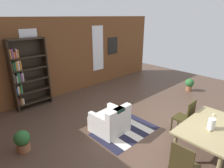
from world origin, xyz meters
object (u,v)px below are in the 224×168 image
(potted_plant_by_shelf, at_px, (189,84))
(potted_plant_corner, at_px, (22,141))
(vase_on_table, at_px, (211,124))
(bookshelf_tall, at_px, (27,74))
(dining_chair_head_left, at_px, (183,166))
(armchair_white, at_px, (111,121))
(dining_table, at_px, (212,130))
(dining_chair_far_right, at_px, (186,117))

(potted_plant_by_shelf, height_order, potted_plant_corner, potted_plant_by_shelf)
(vase_on_table, bearing_deg, bookshelf_tall, 108.36)
(dining_chair_head_left, relative_size, potted_plant_by_shelf, 1.91)
(potted_plant_corner, bearing_deg, vase_on_table, -47.55)
(vase_on_table, relative_size, bookshelf_tall, 0.10)
(bookshelf_tall, distance_m, armchair_white, 3.12)
(potted_plant_by_shelf, bearing_deg, potted_plant_corner, 172.20)
(vase_on_table, bearing_deg, potted_plant_by_shelf, 30.37)
(dining_table, relative_size, potted_plant_corner, 3.29)
(dining_table, xyz_separation_m, potted_plant_corner, (-2.78, 2.89, -0.40))
(dining_chair_far_right, xyz_separation_m, armchair_white, (-1.21, 1.39, -0.23))
(vase_on_table, height_order, potted_plant_by_shelf, vase_on_table)
(dining_chair_head_left, relative_size, armchair_white, 1.12)
(dining_table, distance_m, dining_chair_head_left, 1.19)
(dining_table, bearing_deg, dining_chair_far_right, 63.31)
(dining_table, xyz_separation_m, dining_chair_head_left, (-1.19, -0.00, -0.15))
(dining_chair_head_left, xyz_separation_m, potted_plant_corner, (-1.59, 2.89, -0.25))
(dining_table, height_order, armchair_white, armchair_white)
(potted_plant_corner, bearing_deg, dining_chair_head_left, -61.14)
(armchair_white, relative_size, potted_plant_corner, 1.71)
(dining_chair_far_right, height_order, bookshelf_tall, bookshelf_tall)
(vase_on_table, relative_size, armchair_white, 0.27)
(vase_on_table, xyz_separation_m, potted_plant_corner, (-2.64, 2.89, -0.60))
(vase_on_table, xyz_separation_m, armchair_white, (-0.71, 2.12, -0.58))
(bookshelf_tall, bearing_deg, vase_on_table, -71.64)
(dining_chair_head_left, distance_m, potted_plant_corner, 3.31)
(dining_chair_far_right, relative_size, potted_plant_by_shelf, 1.91)
(bookshelf_tall, bearing_deg, potted_plant_by_shelf, -29.62)
(dining_chair_far_right, relative_size, bookshelf_tall, 0.43)
(armchair_white, xyz_separation_m, potted_plant_corner, (-1.93, 0.77, -0.02))
(vase_on_table, bearing_deg, potted_plant_corner, 132.45)
(vase_on_table, xyz_separation_m, bookshelf_tall, (-1.65, 4.97, 0.27))
(potted_plant_by_shelf, bearing_deg, vase_on_table, -149.63)
(dining_table, relative_size, vase_on_table, 7.21)
(armchair_white, height_order, potted_plant_corner, armchair_white)
(vase_on_table, distance_m, dining_chair_far_right, 0.95)
(dining_chair_head_left, relative_size, potted_plant_corner, 1.92)
(dining_chair_head_left, xyz_separation_m, bookshelf_tall, (-0.60, 4.97, 0.62))
(armchair_white, bearing_deg, bookshelf_tall, 108.22)
(dining_chair_far_right, distance_m, armchair_white, 1.86)
(dining_chair_far_right, bearing_deg, bookshelf_tall, 116.91)
(vase_on_table, relative_size, dining_chair_head_left, 0.24)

